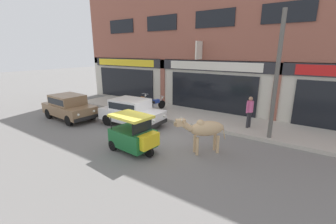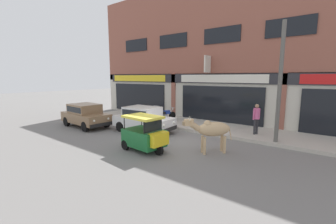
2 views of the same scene
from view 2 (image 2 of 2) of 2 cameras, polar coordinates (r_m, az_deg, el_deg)
ground_plane at (r=11.19m, az=0.77°, el=-7.51°), size 90.00×90.00×0.00m
sidewalk at (r=14.30m, az=10.01°, el=-3.66°), size 19.00×3.21×0.17m
shop_building at (r=15.71m, az=13.76°, el=14.05°), size 23.00×1.40×9.69m
cow at (r=9.49m, az=10.99°, el=-4.39°), size 1.61×1.73×1.61m
car_0 at (r=15.23m, az=-20.25°, el=-0.52°), size 3.68×1.77×1.46m
car_1 at (r=13.02m, az=-6.33°, el=-1.54°), size 3.69×1.82×1.46m
auto_rickshaw at (r=9.73m, az=-5.84°, el=-6.04°), size 2.04×1.30×1.52m
motorcycle_0 at (r=16.30m, az=-4.05°, el=-0.32°), size 0.53×1.81×0.88m
motorcycle_1 at (r=15.52m, az=-0.64°, el=-0.76°), size 0.65×1.79×0.88m
pedestrian at (r=12.59m, az=21.54°, el=-0.90°), size 0.32×0.47×1.60m
utility_pole at (r=11.30m, az=26.55°, el=6.55°), size 0.18×0.18×5.42m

